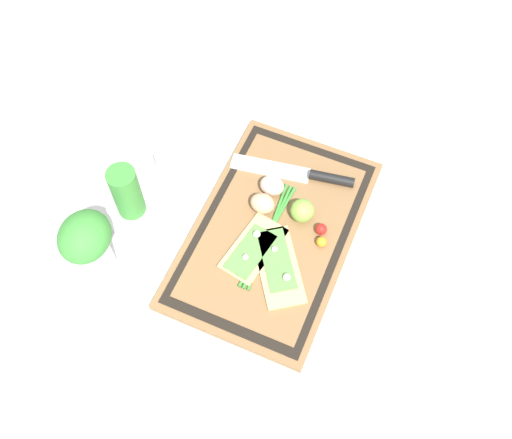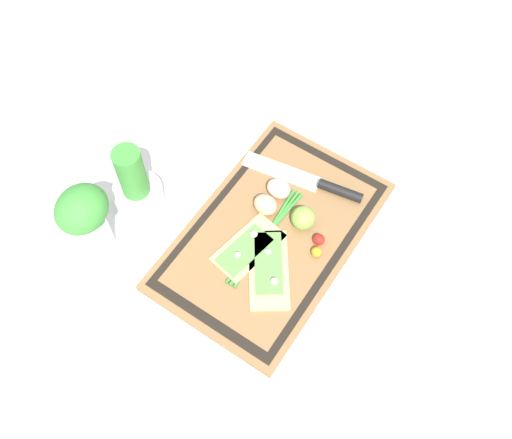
# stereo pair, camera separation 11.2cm
# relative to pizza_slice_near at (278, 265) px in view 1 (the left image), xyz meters

# --- Properties ---
(ground_plane) EXTENTS (6.00, 6.00, 0.00)m
(ground_plane) POSITION_rel_pizza_slice_near_xyz_m (0.07, 0.04, -0.03)
(ground_plane) COLOR silver
(cutting_board) EXTENTS (0.51, 0.33, 0.02)m
(cutting_board) POSITION_rel_pizza_slice_near_xyz_m (0.07, 0.04, -0.02)
(cutting_board) COLOR brown
(cutting_board) RESTS_ON ground_plane
(pizza_slice_near) EXTENTS (0.19, 0.17, 0.02)m
(pizza_slice_near) POSITION_rel_pizza_slice_near_xyz_m (0.00, 0.00, 0.00)
(pizza_slice_near) COLOR tan
(pizza_slice_near) RESTS_ON cutting_board
(pizza_slice_far) EXTENTS (0.16, 0.11, 0.02)m
(pizza_slice_far) POSITION_rel_pizza_slice_near_xyz_m (0.01, 0.06, 0.00)
(pizza_slice_far) COLOR tan
(pizza_slice_far) RESTS_ON cutting_board
(knife) EXTENTS (0.08, 0.28, 0.02)m
(knife) POSITION_rel_pizza_slice_near_xyz_m (0.23, 0.01, 0.00)
(knife) COLOR silver
(knife) RESTS_ON cutting_board
(egg_brown) EXTENTS (0.04, 0.05, 0.04)m
(egg_brown) POSITION_rel_pizza_slice_near_xyz_m (0.11, 0.08, 0.02)
(egg_brown) COLOR tan
(egg_brown) RESTS_ON cutting_board
(egg_pink) EXTENTS (0.04, 0.05, 0.04)m
(egg_pink) POSITION_rel_pizza_slice_near_xyz_m (0.16, 0.08, 0.02)
(egg_pink) COLOR beige
(egg_pink) RESTS_ON cutting_board
(lime) EXTENTS (0.05, 0.05, 0.05)m
(lime) POSITION_rel_pizza_slice_near_xyz_m (0.13, -0.00, 0.02)
(lime) COLOR #7FB742
(lime) RESTS_ON cutting_board
(cherry_tomato_red) EXTENTS (0.02, 0.02, 0.02)m
(cherry_tomato_red) POSITION_rel_pizza_slice_near_xyz_m (0.11, -0.05, 0.01)
(cherry_tomato_red) COLOR red
(cherry_tomato_red) RESTS_ON cutting_board
(cherry_tomato_yellow) EXTENTS (0.02, 0.02, 0.02)m
(cherry_tomato_yellow) POSITION_rel_pizza_slice_near_xyz_m (0.08, -0.06, 0.01)
(cherry_tomato_yellow) COLOR orange
(cherry_tomato_yellow) RESTS_ON cutting_board
(scallion_bunch) EXTENTS (0.26, 0.03, 0.01)m
(scallion_bunch) POSITION_rel_pizza_slice_near_xyz_m (0.06, 0.05, -0.00)
(scallion_bunch) COLOR #388433
(scallion_bunch) RESTS_ON cutting_board
(herb_pot) EXTENTS (0.10, 0.10, 0.21)m
(herb_pot) POSITION_rel_pizza_slice_near_xyz_m (-0.02, 0.32, 0.05)
(herb_pot) COLOR white
(herb_pot) RESTS_ON ground_plane
(sauce_jar) EXTENTS (0.09, 0.09, 0.09)m
(sauce_jar) POSITION_rel_pizza_slice_near_xyz_m (0.14, 0.31, 0.01)
(sauce_jar) COLOR silver
(sauce_jar) RESTS_ON ground_plane
(herb_glass) EXTENTS (0.11, 0.10, 0.20)m
(herb_glass) POSITION_rel_pizza_slice_near_xyz_m (-0.15, 0.33, 0.10)
(herb_glass) COLOR silver
(herb_glass) RESTS_ON ground_plane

